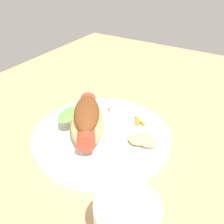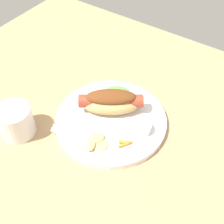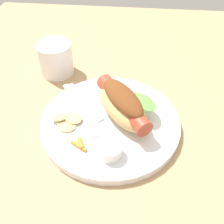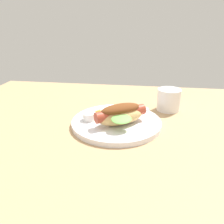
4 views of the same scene
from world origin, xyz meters
The scene contains 9 objects.
ground_plane centered at (0.00, 0.00, -0.90)cm, with size 120.00×90.00×1.80cm, color tan.
plate centered at (-2.63, 0.05, 0.80)cm, with size 27.85×27.85×1.60cm, color white.
hot_dog centered at (-4.15, 2.33, 4.75)cm, with size 15.81×14.33×6.24cm.
sauce_ramekin centered at (5.81, 0.84, 2.75)cm, with size 4.22×4.22×2.30cm, color white.
fork centered at (-5.33, -6.94, 1.80)cm, with size 15.27×9.99×0.40cm.
knife centered at (-7.34, -6.06, 1.78)cm, with size 13.61×1.40×0.36cm, color silver.
chips_pile centered at (-1.02, -8.39, 2.17)cm, with size 6.59×7.15×1.23cm.
carrot_garnish centered at (4.49, -4.80, 2.00)cm, with size 2.96×3.32×0.90cm.
drinking_cup centered at (-19.68, -15.10, 3.90)cm, with size 8.27×8.27×7.79cm, color white.
Camera 3 is at (34.52, 4.00, 40.34)cm, focal length 43.29 mm.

